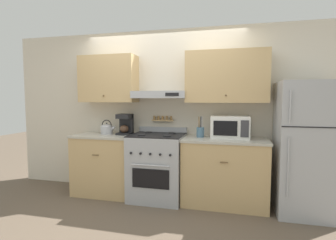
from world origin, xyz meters
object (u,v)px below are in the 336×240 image
Objects in this scene: coffee_maker at (125,124)px; microwave at (230,127)px; tea_kettle at (107,129)px; stove_range at (157,166)px; utensil_crock at (200,132)px; refrigerator at (305,148)px.

coffee_maker is 0.61× the size of microwave.
tea_kettle is 1.89m from microwave.
coffee_maker is (-0.55, 0.12, 0.60)m from stove_range.
refrigerator is at bearing -4.67° from utensil_crock.
tea_kettle is at bearing 173.78° from stove_range.
tea_kettle reaches higher than stove_range.
utensil_crock is (-1.36, 0.11, 0.16)m from refrigerator.
refrigerator is 5.69× the size of utensil_crock.
coffee_maker reaches higher than microwave.
refrigerator is 2.55m from coffee_maker.
stove_range is 1.98× the size of microwave.
utensil_crock is at bearing 8.56° from stove_range.
refrigerator is at bearing -3.13° from coffee_maker.
coffee_maker is (0.30, 0.03, 0.07)m from tea_kettle.
coffee_maker is 1.59m from microwave.
utensil_crock reaches higher than tea_kettle.
refrigerator is 2.84m from tea_kettle.
refrigerator is (1.98, -0.02, 0.37)m from stove_range.
refrigerator is 5.33× the size of coffee_maker.
tea_kettle is 1.47m from utensil_crock.
microwave is (1.59, -0.01, -0.00)m from coffee_maker.
utensil_crock is at bearing 175.33° from refrigerator.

